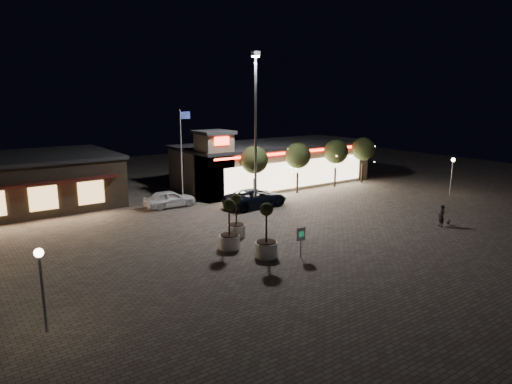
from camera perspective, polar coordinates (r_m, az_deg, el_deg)
ground at (r=29.83m, az=5.79°, el=-5.90°), size 90.00×90.00×0.00m
retail_building at (r=47.15m, az=1.87°, el=3.62°), size 20.40×8.40×6.10m
restaurant_building at (r=42.07m, az=-28.41°, el=1.03°), size 16.40×11.00×4.30m
floodlight_pole at (r=35.95m, az=-0.05°, el=8.66°), size 0.60×0.40×12.38m
flagpole at (r=38.43m, az=-9.19°, el=5.33°), size 0.95×0.10×8.00m
lamp_post_east at (r=45.75m, az=23.34°, el=2.67°), size 0.36×0.36×3.48m
lamp_post_south at (r=19.64m, az=-25.29°, el=-9.21°), size 0.36×0.36×3.48m
string_tree_a at (r=39.89m, az=-0.21°, el=4.02°), size 2.42×2.42×4.79m
string_tree_b at (r=42.95m, az=5.25°, el=4.55°), size 2.42×2.42×4.79m
string_tree_c at (r=46.35m, az=9.96°, el=4.98°), size 2.42×2.42×4.79m
string_tree_d at (r=49.26m, az=13.25°, el=5.25°), size 2.42×2.42×4.79m
pickup_truck at (r=37.88m, az=-0.06°, el=-0.72°), size 5.56×2.61×1.54m
white_sedan at (r=38.40m, az=-10.74°, el=-0.83°), size 4.29×1.82×1.45m
pedestrian at (r=34.77m, az=22.18°, el=-2.79°), size 0.57×0.67×1.57m
dog at (r=35.48m, az=22.93°, el=-3.44°), size 0.49×0.31×0.27m
planter_left at (r=27.72m, az=-3.35°, el=-5.19°), size 1.26×1.26×3.10m
planter_mid at (r=26.31m, az=1.30°, el=-6.05°), size 1.31×1.31×3.22m
planter_right at (r=30.08m, az=-2.48°, el=-3.92°), size 1.17×1.17×2.89m
valet_sign at (r=26.22m, az=5.63°, el=-5.57°), size 0.59×0.10×1.80m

